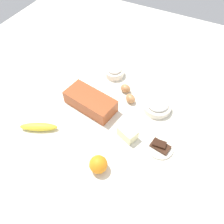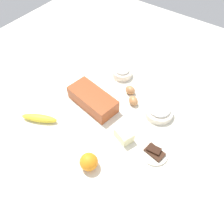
# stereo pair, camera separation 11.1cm
# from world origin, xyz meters

# --- Properties ---
(ground_plane) EXTENTS (2.40, 2.40, 0.02)m
(ground_plane) POSITION_xyz_m (0.00, 0.00, -0.01)
(ground_plane) COLOR silver
(loaf_pan) EXTENTS (0.30, 0.17, 0.08)m
(loaf_pan) POSITION_xyz_m (0.14, -0.01, 0.04)
(loaf_pan) COLOR #9E4723
(loaf_pan) RESTS_ON ground_plane
(flour_bowl) EXTENTS (0.12, 0.12, 0.06)m
(flour_bowl) POSITION_xyz_m (0.14, -0.30, 0.03)
(flour_bowl) COLOR silver
(flour_bowl) RESTS_ON ground_plane
(sugar_bowl) EXTENTS (0.15, 0.15, 0.07)m
(sugar_bowl) POSITION_xyz_m (-0.19, -0.16, 0.03)
(sugar_bowl) COLOR silver
(sugar_bowl) RESTS_ON ground_plane
(banana) EXTENTS (0.19, 0.12, 0.04)m
(banana) POSITION_xyz_m (0.29, 0.24, 0.02)
(banana) COLOR yellow
(banana) RESTS_ON ground_plane
(orange_fruit) EXTENTS (0.08, 0.08, 0.08)m
(orange_fruit) POSITION_xyz_m (-0.08, 0.29, 0.04)
(orange_fruit) COLOR orange
(orange_fruit) RESTS_ON ground_plane
(butter_block) EXTENTS (0.11, 0.09, 0.06)m
(butter_block) POSITION_xyz_m (-0.13, 0.08, 0.03)
(butter_block) COLOR #F4EDB2
(butter_block) RESTS_ON ground_plane
(egg_near_butter) EXTENTS (0.08, 0.07, 0.05)m
(egg_near_butter) POSITION_xyz_m (-0.04, -0.14, 0.02)
(egg_near_butter) COLOR #B57A4A
(egg_near_butter) RESTS_ON ground_plane
(egg_beside_bowl) EXTENTS (0.07, 0.05, 0.05)m
(egg_beside_bowl) POSITION_xyz_m (0.02, -0.20, 0.02)
(egg_beside_bowl) COLOR #B27848
(egg_beside_bowl) RESTS_ON ground_plane
(chocolate_plate) EXTENTS (0.13, 0.13, 0.03)m
(chocolate_plate) POSITION_xyz_m (-0.29, 0.06, 0.01)
(chocolate_plate) COLOR silver
(chocolate_plate) RESTS_ON ground_plane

